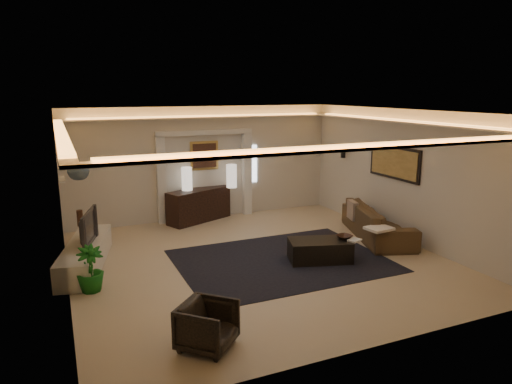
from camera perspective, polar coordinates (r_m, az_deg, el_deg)
name	(u,v)px	position (r m, az deg, el deg)	size (l,w,h in m)	color
floor	(259,260)	(9.29, 0.35, -8.39)	(7.00, 7.00, 0.00)	tan
ceiling	(259,112)	(8.70, 0.38, 9.77)	(7.00, 7.00, 0.00)	white
wall_back	(204,163)	(12.12, -6.37, 3.54)	(7.00, 7.00, 0.00)	beige
wall_front	(374,243)	(5.96, 14.21, -6.05)	(7.00, 7.00, 0.00)	beige
wall_left	(61,207)	(8.15, -22.75, -1.69)	(7.00, 7.00, 0.00)	beige
wall_right	(404,176)	(10.76, 17.67, 1.92)	(7.00, 7.00, 0.00)	beige
cove_soffit	(259,127)	(8.72, 0.38, 7.93)	(7.00, 7.00, 0.04)	silver
daylight_slit	(252,164)	(12.57, -0.44, 3.48)	(0.25, 0.03, 1.00)	white
area_rug	(281,261)	(9.28, 3.14, -8.39)	(4.00, 3.00, 0.01)	black
pilaster_left	(161,180)	(11.80, -11.53, 1.40)	(0.22, 0.20, 2.20)	silver
pilaster_right	(247,174)	(12.46, -1.14, 2.23)	(0.22, 0.20, 2.20)	silver
alcove_header	(205,132)	(11.92, -6.32, 7.28)	(2.52, 0.20, 0.12)	silver
painting_frame	(204,156)	(12.06, -6.36, 4.46)	(0.74, 0.04, 0.74)	tan
painting_canvas	(205,156)	(12.03, -6.32, 4.45)	(0.62, 0.02, 0.62)	#4C2D1E
art_panel_frame	(394,163)	(10.93, 16.60, 3.47)	(0.04, 1.64, 0.74)	black
art_panel_gold	(394,163)	(10.91, 16.50, 3.46)	(0.02, 1.50, 0.62)	tan
wall_sconce	(343,153)	(12.38, 10.63, 4.67)	(0.12, 0.12, 0.22)	black
wall_niche	(62,179)	(9.49, -22.68, 1.42)	(0.10, 0.55, 0.04)	silver
console	(199,206)	(12.02, -7.02, -1.66)	(1.72, 0.54, 0.86)	black
lamp_left	(187,180)	(11.79, -8.47, 1.47)	(0.26, 0.26, 0.58)	white
lamp_right	(232,177)	(12.02, -3.01, 1.79)	(0.27, 0.27, 0.60)	silver
media_ledge	(86,255)	(9.51, -20.15, -7.25)	(0.63, 2.51, 0.47)	beige
tv	(84,228)	(9.30, -20.38, -4.20)	(0.14, 1.10, 0.63)	black
figurine	(80,218)	(10.59, -20.77, -2.97)	(0.13, 0.13, 0.34)	#402415
ginger_jar	(78,168)	(9.24, -20.96, 2.71)	(0.39, 0.39, 0.41)	#465672
plant	(90,269)	(8.29, -19.66, -8.89)	(0.44, 0.44, 0.78)	#145B14
sofa	(378,222)	(10.97, 14.69, -3.55)	(0.97, 2.48, 0.72)	#402C19
throw_blanket	(379,228)	(9.79, 14.85, -4.34)	(0.50, 0.41, 0.05)	white
throw_pillow	(353,210)	(11.11, 11.75, -2.19)	(0.13, 0.43, 0.43)	gray
coffee_table	(320,251)	(9.29, 7.81, -7.17)	(1.19, 0.65, 0.44)	black
bowl	(344,238)	(9.38, 10.78, -5.52)	(0.30, 0.30, 0.07)	#301D15
magazine	(355,241)	(9.30, 11.99, -5.89)	(0.25, 0.18, 0.03)	silver
armchair	(207,326)	(6.30, -5.98, -15.99)	(0.66, 0.68, 0.62)	black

